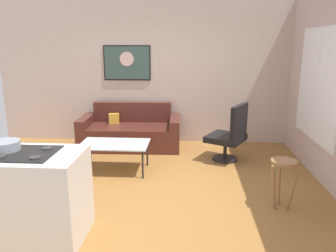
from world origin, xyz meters
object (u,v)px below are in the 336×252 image
coffee_table (115,145)px  wall_painting (127,63)px  couch (131,133)px  bar_stool (283,171)px  armchair (231,134)px  mixing_bowl (5,146)px

coffee_table → wall_painting: bearing=92.8°
coffee_table → couch: bearing=88.8°
bar_stool → couch: bearing=134.5°
armchair → mixing_bowl: 3.53m
bar_stool → wall_painting: size_ratio=0.66×
couch → mixing_bowl: bearing=-103.3°
couch → coffee_table: size_ratio=1.81×
coffee_table → armchair: bearing=17.4°
coffee_table → wall_painting: size_ratio=1.14×
bar_stool → wall_painting: bearing=131.1°
couch → armchair: bearing=-20.1°
coffee_table → wall_painting: 2.06m
couch → mixing_bowl: mixing_bowl is taller
mixing_bowl → coffee_table: bearing=68.9°
bar_stool → wall_painting: (-2.39, 2.74, 1.12)m
armchair → bar_stool: size_ratio=1.61×
armchair → coffee_table: bearing=-162.6°
armchair → mixing_bowl: size_ratio=3.39×
coffee_table → armchair: size_ratio=1.07×
couch → bar_stool: size_ratio=3.10×
wall_painting → couch: bearing=-75.6°
coffee_table → armchair: armchair is taller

